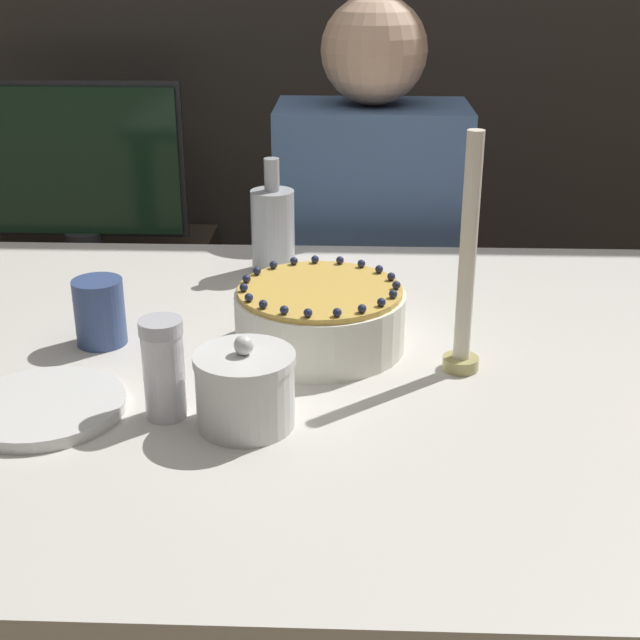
# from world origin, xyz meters

# --- Properties ---
(dining_table) EXTENTS (1.38, 1.06, 0.76)m
(dining_table) POSITION_xyz_m (0.00, 0.00, 0.65)
(dining_table) COLOR beige
(dining_table) RESTS_ON ground_plane
(cake) EXTENTS (0.25, 0.25, 0.10)m
(cake) POSITION_xyz_m (0.01, 0.06, 0.81)
(cake) COLOR white
(cake) RESTS_ON dining_table
(sugar_bowl) EXTENTS (0.12, 0.12, 0.12)m
(sugar_bowl) POSITION_xyz_m (-0.07, -0.18, 0.81)
(sugar_bowl) COLOR silver
(sugar_bowl) RESTS_ON dining_table
(sugar_shaker) EXTENTS (0.05, 0.05, 0.13)m
(sugar_shaker) POSITION_xyz_m (-0.17, -0.16, 0.83)
(sugar_shaker) COLOR white
(sugar_shaker) RESTS_ON dining_table
(plate_stack) EXTENTS (0.20, 0.20, 0.02)m
(plate_stack) POSITION_xyz_m (-0.33, -0.16, 0.77)
(plate_stack) COLOR silver
(plate_stack) RESTS_ON dining_table
(candle) EXTENTS (0.05, 0.05, 0.33)m
(candle) POSITION_xyz_m (0.21, -0.01, 0.90)
(candle) COLOR tan
(candle) RESTS_ON dining_table
(bottle) EXTENTS (0.08, 0.08, 0.20)m
(bottle) POSITION_xyz_m (-0.08, 0.39, 0.84)
(bottle) COLOR #B2B7BC
(bottle) RESTS_ON dining_table
(cup) EXTENTS (0.07, 0.07, 0.10)m
(cup) POSITION_xyz_m (-0.31, 0.06, 0.81)
(cup) COLOR #384C7F
(cup) RESTS_ON dining_table
(person_man_blue_shirt) EXTENTS (0.40, 0.34, 1.22)m
(person_man_blue_shirt) POSITION_xyz_m (0.09, 0.73, 0.53)
(person_man_blue_shirt) COLOR #2D2D38
(person_man_blue_shirt) RESTS_ON ground_plane
(side_cabinet) EXTENTS (0.64, 0.49, 0.55)m
(side_cabinet) POSITION_xyz_m (-0.66, 1.11, 0.28)
(side_cabinet) COLOR #382D23
(side_cabinet) RESTS_ON ground_plane
(tv_monitor) EXTENTS (0.56, 0.10, 0.44)m
(tv_monitor) POSITION_xyz_m (-0.66, 1.11, 0.78)
(tv_monitor) COLOR #2D2D33
(tv_monitor) RESTS_ON side_cabinet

